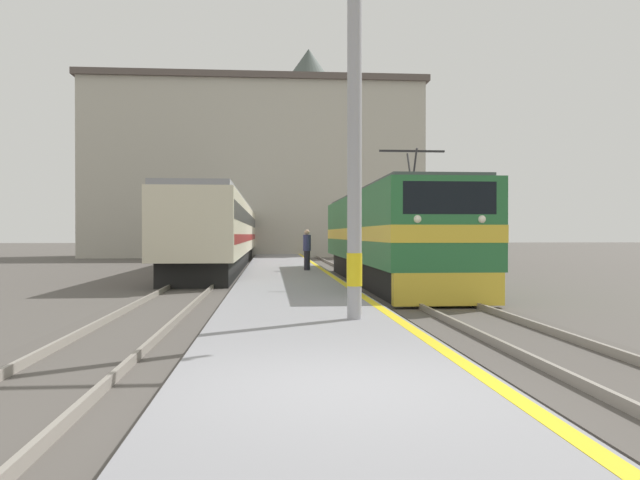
{
  "coord_description": "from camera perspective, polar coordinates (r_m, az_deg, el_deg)",
  "views": [
    {
      "loc": [
        -0.68,
        -6.26,
        1.83
      ],
      "look_at": [
        1.56,
        21.63,
        1.58
      ],
      "focal_mm": 35.0,
      "sensor_mm": 36.0,
      "label": 1
    }
  ],
  "objects": [
    {
      "name": "locomotive_train",
      "position": [
        23.28,
        6.17,
        0.36
      ],
      "size": [
        2.92,
        16.35,
        4.42
      ],
      "color": "black",
      "rests_on": "ground"
    },
    {
      "name": "rail_track_near",
      "position": [
        31.61,
        3.32,
        -2.75
      ],
      "size": [
        2.83,
        140.0,
        0.16
      ],
      "color": "#514C47",
      "rests_on": "ground"
    },
    {
      "name": "station_building",
      "position": [
        52.5,
        -5.92,
        6.42
      ],
      "size": [
        27.55,
        8.21,
        14.42
      ],
      "color": "#B7B2A3",
      "rests_on": "ground"
    },
    {
      "name": "ground_plane",
      "position": [
        36.31,
        -3.52,
        -2.38
      ],
      "size": [
        200.0,
        200.0,
        0.0
      ],
      "primitive_type": "plane",
      "color": "#514C47"
    },
    {
      "name": "person_on_platform",
      "position": [
        26.75,
        -1.2,
        -0.81
      ],
      "size": [
        0.34,
        0.34,
        1.74
      ],
      "color": "#23232D",
      "rests_on": "platform"
    },
    {
      "name": "passenger_train",
      "position": [
        39.72,
        -8.38,
        0.71
      ],
      "size": [
        2.92,
        38.82,
        3.63
      ],
      "color": "black",
      "rests_on": "ground"
    },
    {
      "name": "catenary_mast",
      "position": [
        11.56,
        3.8,
        11.44
      ],
      "size": [
        3.12,
        0.28,
        7.43
      ],
      "color": "#9E9EA3",
      "rests_on": "platform"
    },
    {
      "name": "clock_tower",
      "position": [
        65.59,
        -1.04,
        8.77
      ],
      "size": [
        4.09,
        4.09,
        21.14
      ],
      "color": "#ADA393",
      "rests_on": "ground"
    },
    {
      "name": "rail_track_far",
      "position": [
        31.42,
        -9.39,
        -2.78
      ],
      "size": [
        2.84,
        140.0,
        0.16
      ],
      "color": "#514C47",
      "rests_on": "ground"
    },
    {
      "name": "platform",
      "position": [
        31.31,
        -3.34,
        -2.57
      ],
      "size": [
        3.54,
        140.0,
        0.3
      ],
      "color": "gray",
      "rests_on": "ground"
    }
  ]
}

